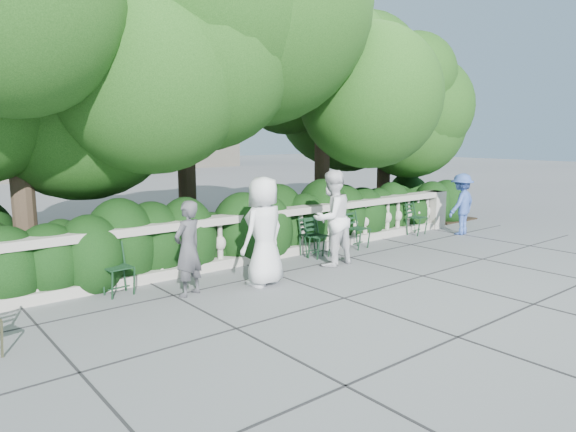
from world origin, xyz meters
TOP-DOWN VIEW (x-y plane):
  - ground at (0.00, 0.00)m, footprint 90.00×90.00m
  - balustrade at (0.00, 1.80)m, footprint 12.00×0.44m
  - shrub_hedge at (0.00, 3.00)m, footprint 15.00×2.60m
  - tree_canopy at (0.69, 3.19)m, footprint 15.04×6.52m
  - chair_a at (-3.14, 1.23)m, footprint 0.47×0.51m
  - chair_c at (1.02, 1.12)m, footprint 0.49×0.53m
  - chair_d at (0.96, 1.28)m, footprint 0.50×0.54m
  - chair_e at (2.29, 1.18)m, footprint 0.50×0.53m
  - chair_f at (4.60, 1.33)m, footprint 0.49×0.53m
  - person_businessman at (-1.02, 0.39)m, footprint 1.01×0.78m
  - person_woman_grey at (-2.28, 0.67)m, footprint 0.64×0.53m
  - person_casual_man at (0.78, 0.62)m, footprint 0.94×0.76m
  - person_older_blue at (5.50, 0.81)m, footprint 1.06×0.68m

SIDE VIEW (x-z plane):
  - ground at x=0.00m, z-range 0.00..0.00m
  - shrub_hedge at x=0.00m, z-range -0.85..0.85m
  - chair_a at x=-3.14m, z-range -0.42..0.42m
  - chair_c at x=1.02m, z-range -0.42..0.42m
  - chair_d at x=0.96m, z-range -0.42..0.42m
  - chair_e at x=2.29m, z-range -0.42..0.42m
  - chair_f at x=4.60m, z-range -0.42..0.42m
  - balustrade at x=0.00m, z-range -0.01..0.99m
  - person_woman_grey at x=-2.28m, z-range 0.00..1.51m
  - person_older_blue at x=5.50m, z-range 0.00..1.55m
  - person_businessman at x=-1.02m, z-range 0.00..1.83m
  - person_casual_man at x=0.78m, z-range 0.00..1.85m
  - tree_canopy at x=0.69m, z-range 0.57..7.35m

